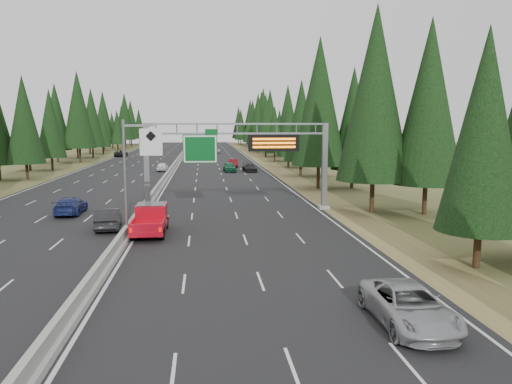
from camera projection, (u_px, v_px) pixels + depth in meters
road at (174, 168)px, 88.35m from camera, size 32.00×260.00×0.08m
shoulder_right at (273, 167)px, 90.20m from camera, size 3.60×260.00×0.06m
shoulder_left at (70, 169)px, 86.50m from camera, size 3.60×260.00×0.06m
median_barrier at (174, 166)px, 88.30m from camera, size 0.70×260.00×0.85m
sign_gantry at (245, 153)px, 44.11m from camera, size 16.75×0.98×7.80m
hov_sign_pole at (134, 170)px, 33.55m from camera, size 2.80×0.50×8.00m
tree_row_right at (298, 116)px, 89.52m from camera, size 12.58×241.03×18.86m
tree_row_left at (25, 116)px, 76.24m from camera, size 10.98×241.06×18.54m
silver_minivan at (408, 306)px, 19.16m from camera, size 2.59×5.51×1.52m
red_pickup at (151, 217)px, 35.53m from camera, size 2.20×6.16×2.01m
car_ahead_green at (230, 167)px, 81.21m from camera, size 2.22×4.75×1.57m
car_ahead_dkred at (233, 163)px, 90.23m from camera, size 1.67×4.49×1.47m
car_ahead_dkgrey at (250, 167)px, 81.45m from camera, size 2.33×4.90×1.38m
car_ahead_white at (215, 150)px, 134.07m from camera, size 2.76×5.55×1.51m
car_ahead_far at (192, 149)px, 138.33m from camera, size 2.23×4.67×1.54m
car_onc_near at (108, 218)px, 36.88m from camera, size 2.10×4.86×1.55m
car_onc_blue at (70, 206)px, 42.93m from camera, size 2.19×5.16×1.49m
car_onc_white at (163, 167)px, 82.63m from camera, size 1.91×4.31×1.44m
car_onc_far at (121, 153)px, 120.10m from camera, size 2.62×5.66×1.57m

